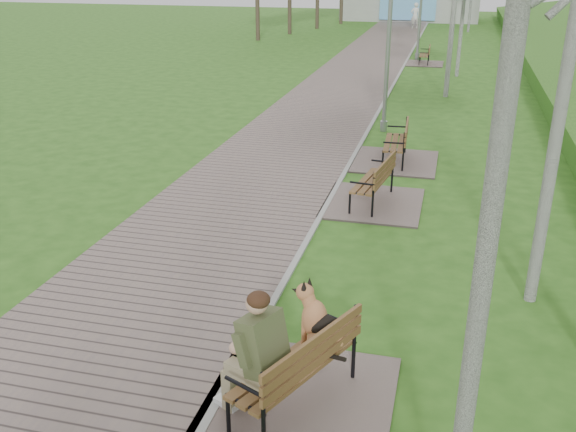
% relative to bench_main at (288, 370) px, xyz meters
% --- Properties ---
extents(walkway, '(3.50, 67.00, 0.04)m').
position_rel_bench_main_xyz_m(walkway, '(-2.53, 16.51, -0.49)').
color(walkway, '#75635E').
rests_on(walkway, ground).
extents(kerb, '(0.10, 67.00, 0.05)m').
position_rel_bench_main_xyz_m(kerb, '(-0.78, 16.51, -0.49)').
color(kerb, '#999993').
rests_on(kerb, ground).
extents(bench_main, '(2.06, 2.29, 1.80)m').
position_rel_bench_main_xyz_m(bench_main, '(0.00, 0.00, 0.00)').
color(bench_main, '#75635E').
rests_on(bench_main, ground).
extents(bench_second, '(1.91, 2.12, 1.17)m').
position_rel_bench_main_xyz_m(bench_second, '(0.06, 6.46, -0.29)').
color(bench_second, '#75635E').
rests_on(bench_second, ground).
extents(bench_third, '(1.95, 2.16, 1.19)m').
position_rel_bench_main_xyz_m(bench_third, '(0.22, 9.38, -0.29)').
color(bench_third, '#75635E').
rests_on(bench_third, ground).
extents(bench_far, '(1.64, 1.83, 1.01)m').
position_rel_bench_main_xyz_m(bench_far, '(0.04, 24.65, -0.33)').
color(bench_far, '#75635E').
rests_on(bench_far, ground).
extents(lamp_post_second, '(0.19, 0.19, 5.02)m').
position_rel_bench_main_xyz_m(lamp_post_second, '(-0.37, 12.25, 1.83)').
color(lamp_post_second, gray).
rests_on(lamp_post_second, ground).
extents(lamp_post_third, '(0.20, 0.20, 5.25)m').
position_rel_bench_main_xyz_m(lamp_post_third, '(-0.36, 25.89, 1.94)').
color(lamp_post_third, gray).
rests_on(lamp_post_third, ground).
extents(pedestrian_near, '(0.72, 0.61, 1.67)m').
position_rel_bench_main_xyz_m(pedestrian_near, '(-1.46, 39.56, 0.32)').
color(pedestrian_near, silver).
rests_on(pedestrian_near, ground).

